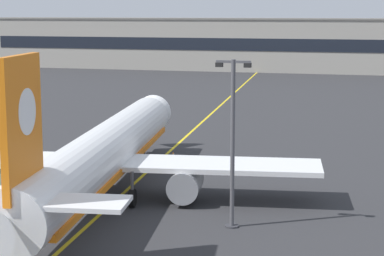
# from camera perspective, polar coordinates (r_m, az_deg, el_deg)

# --- Properties ---
(ground_plane) EXTENTS (400.00, 400.00, 0.00)m
(ground_plane) POSITION_cam_1_polar(r_m,az_deg,el_deg) (44.54, -12.56, -8.71)
(ground_plane) COLOR #2D2D30
(taxiway_centreline) EXTENTS (14.08, 179.49, 0.01)m
(taxiway_centreline) POSITION_cam_1_polar(r_m,az_deg,el_deg) (71.57, -1.41, -1.53)
(taxiway_centreline) COLOR yellow
(taxiway_centreline) RESTS_ON ground
(airliner_foreground) EXTENTS (32.36, 41.46, 11.65)m
(airliner_foreground) POSITION_cam_1_polar(r_m,az_deg,el_deg) (51.54, -7.35, -2.17)
(airliner_foreground) COLOR white
(airliner_foreground) RESTS_ON ground
(apron_lamp_post) EXTENTS (2.24, 0.90, 10.83)m
(apron_lamp_post) POSITION_cam_1_polar(r_m,az_deg,el_deg) (44.10, 3.35, -1.01)
(apron_lamp_post) COLOR #515156
(apron_lamp_post) RESTS_ON ground
(safety_cone_by_nose_gear) EXTENTS (0.44, 0.44, 0.55)m
(safety_cone_by_nose_gear) POSITION_cam_1_polar(r_m,az_deg,el_deg) (66.35, -1.56, -2.20)
(safety_cone_by_nose_gear) COLOR orange
(safety_cone_by_nose_gear) RESTS_ON ground
(terminal_building) EXTENTS (159.76, 12.40, 12.16)m
(terminal_building) POSITION_cam_1_polar(r_m,az_deg,el_deg) (162.08, 9.96, 6.72)
(terminal_building) COLOR #9E998E
(terminal_building) RESTS_ON ground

